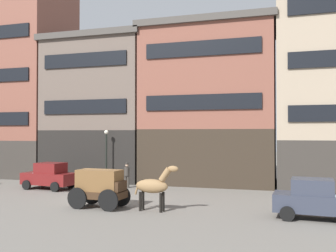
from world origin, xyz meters
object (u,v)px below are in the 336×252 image
sedan_light (49,176)px  pedestrian_officer (127,174)px  sedan_dark (315,199)px  draft_horse (154,186)px  streetlamp_curbside (106,149)px  cargo_wagon (100,186)px

sedan_light → pedestrian_officer: (4.94, 2.11, 0.07)m
sedan_dark → pedestrian_officer: bearing=151.3°
draft_horse → streetlamp_curbside: size_ratio=0.57×
cargo_wagon → sedan_light: (-6.39, 4.88, -0.23)m
cargo_wagon → streetlamp_curbside: size_ratio=0.72×
streetlamp_curbside → sedan_light: bearing=-134.0°
sedan_dark → streetlamp_curbside: bearing=152.0°
pedestrian_officer → streetlamp_curbside: (-2.04, 0.89, 1.69)m
cargo_wagon → draft_horse: bearing=-0.0°
cargo_wagon → sedan_dark: cargo_wagon is taller
sedan_dark → streetlamp_curbside: streetlamp_curbside is taller
pedestrian_officer → cargo_wagon: bearing=-78.2°
draft_horse → sedan_light: size_ratio=0.61×
sedan_dark → pedestrian_officer: (-12.00, 6.57, 0.07)m
pedestrian_officer → draft_horse: bearing=-57.8°
draft_horse → sedan_light: (-9.34, 4.88, -0.36)m
draft_horse → streetlamp_curbside: (-6.45, 7.88, 1.40)m
sedan_dark → pedestrian_officer: 13.68m
cargo_wagon → draft_horse: (2.95, -0.00, 0.12)m
streetlamp_curbside → sedan_dark: bearing=-28.0°
sedan_dark → streetlamp_curbside: (-14.04, 7.45, 1.76)m
cargo_wagon → streetlamp_curbside: streetlamp_curbside is taller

